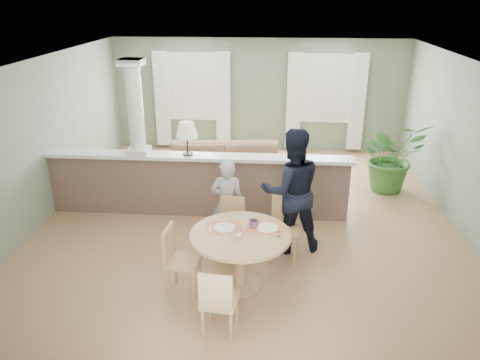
# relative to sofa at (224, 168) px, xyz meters

# --- Properties ---
(ground) EXTENTS (8.00, 8.00, 0.00)m
(ground) POSITION_rel_sofa_xyz_m (0.57, -1.46, -0.42)
(ground) COLOR #A67C57
(ground) RESTS_ON ground
(room_shell) EXTENTS (7.02, 8.02, 2.71)m
(room_shell) POSITION_rel_sofa_xyz_m (0.55, -0.84, 1.39)
(room_shell) COLOR gray
(room_shell) RESTS_ON ground
(pony_wall) EXTENTS (5.32, 0.38, 2.70)m
(pony_wall) POSITION_rel_sofa_xyz_m (-0.41, -1.26, 0.29)
(pony_wall) COLOR brown
(pony_wall) RESTS_ON ground
(sofa) EXTENTS (2.96, 1.36, 0.84)m
(sofa) POSITION_rel_sofa_xyz_m (0.00, 0.00, 0.00)
(sofa) COLOR #845D48
(sofa) RESTS_ON ground
(houseplant) EXTENTS (1.57, 1.48, 1.40)m
(houseplant) POSITION_rel_sofa_xyz_m (3.27, 0.14, 0.28)
(houseplant) COLOR #336829
(houseplant) RESTS_ON ground
(dining_table) EXTENTS (1.32, 1.32, 0.90)m
(dining_table) POSITION_rel_sofa_xyz_m (0.59, -3.40, 0.21)
(dining_table) COLOR tan
(dining_table) RESTS_ON ground
(chair_far_boy) EXTENTS (0.48, 0.48, 0.87)m
(chair_far_boy) POSITION_rel_sofa_xyz_m (0.37, -2.52, 0.06)
(chair_far_boy) COLOR tan
(chair_far_boy) RESTS_ON ground
(chair_far_man) EXTENTS (0.47, 0.47, 0.96)m
(chair_far_man) POSITION_rel_sofa_xyz_m (1.17, -2.58, 0.11)
(chair_far_man) COLOR tan
(chair_far_man) RESTS_ON ground
(chair_near) EXTENTS (0.44, 0.44, 0.89)m
(chair_near) POSITION_rel_sofa_xyz_m (0.41, -4.40, 0.07)
(chair_near) COLOR tan
(chair_near) RESTS_ON ground
(chair_side) EXTENTS (0.45, 0.45, 0.92)m
(chair_side) POSITION_rel_sofa_xyz_m (-0.21, -3.56, 0.09)
(chair_side) COLOR tan
(chair_side) RESTS_ON ground
(child_person) EXTENTS (0.51, 0.34, 1.39)m
(child_person) POSITION_rel_sofa_xyz_m (0.30, -2.27, 0.28)
(child_person) COLOR #959599
(child_person) RESTS_ON ground
(man_person) EXTENTS (1.06, 0.91, 1.91)m
(man_person) POSITION_rel_sofa_xyz_m (1.26, -2.32, 0.53)
(man_person) COLOR black
(man_person) RESTS_ON ground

